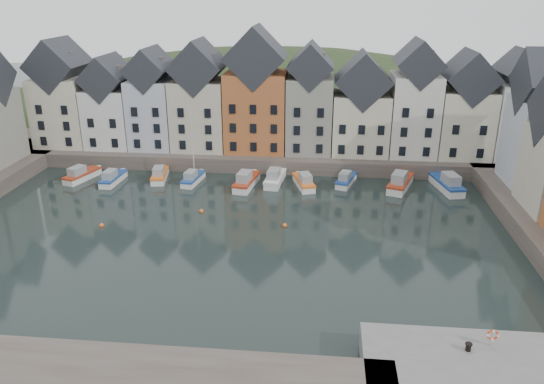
# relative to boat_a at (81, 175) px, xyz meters

# --- Properties ---
(ground) EXTENTS (260.00, 260.00, 0.00)m
(ground) POSITION_rel_boat_a_xyz_m (22.72, -17.35, -0.68)
(ground) COLOR black
(ground) RESTS_ON ground
(far_quay) EXTENTS (90.00, 16.00, 2.00)m
(far_quay) POSITION_rel_boat_a_xyz_m (22.72, 12.65, 0.32)
(far_quay) COLOR #463C35
(far_quay) RESTS_ON ground
(near_wall) EXTENTS (50.00, 6.00, 2.00)m
(near_wall) POSITION_rel_boat_a_xyz_m (12.72, -39.35, 0.32)
(near_wall) COLOR #463C35
(near_wall) RESTS_ON ground
(hillside) EXTENTS (153.60, 70.40, 64.00)m
(hillside) POSITION_rel_boat_a_xyz_m (22.74, 38.65, -18.64)
(hillside) COLOR #213118
(hillside) RESTS_ON ground
(far_terrace) EXTENTS (72.37, 8.16, 17.78)m
(far_terrace) POSITION_rel_boat_a_xyz_m (25.93, 10.65, 8.20)
(far_terrace) COLOR beige
(far_terrace) RESTS_ON far_quay
(mooring_buoys) EXTENTS (20.50, 5.50, 0.50)m
(mooring_buoys) POSITION_rel_boat_a_xyz_m (18.72, -12.02, -0.53)
(mooring_buoys) COLOR orange
(mooring_buoys) RESTS_ON ground
(boat_a) EXTENTS (3.50, 6.22, 2.28)m
(boat_a) POSITION_rel_boat_a_xyz_m (0.00, 0.00, 0.00)
(boat_a) COLOR silver
(boat_a) RESTS_ON ground
(boat_b) EXTENTS (2.03, 5.70, 2.16)m
(boat_b) POSITION_rel_boat_a_xyz_m (4.69, -0.75, -0.04)
(boat_b) COLOR silver
(boat_b) RESTS_ON ground
(boat_c) EXTENTS (2.69, 5.99, 2.22)m
(boat_c) POSITION_rel_boat_a_xyz_m (10.59, 1.11, -0.02)
(boat_c) COLOR silver
(boat_c) RESTS_ON ground
(boat_d) EXTENTS (2.36, 5.57, 10.33)m
(boat_d) POSITION_rel_boat_a_xyz_m (15.38, 0.29, -0.01)
(boat_d) COLOR silver
(boat_d) RESTS_ON ground
(boat_e) EXTENTS (2.96, 6.85, 2.54)m
(boat_e) POSITION_rel_boat_a_xyz_m (22.72, -0.51, 0.08)
(boat_e) COLOR silver
(boat_e) RESTS_ON ground
(boat_f) EXTENTS (2.59, 6.52, 2.44)m
(boat_f) POSITION_rel_boat_a_xyz_m (26.35, 1.20, 0.05)
(boat_f) COLOR silver
(boat_f) RESTS_ON ground
(boat_g) EXTENTS (3.39, 6.14, 2.25)m
(boat_g) POSITION_rel_boat_a_xyz_m (30.29, 0.25, -0.01)
(boat_g) COLOR silver
(boat_g) RESTS_ON ground
(boat_h) EXTENTS (3.15, 5.72, 2.10)m
(boat_h) POSITION_rel_boat_a_xyz_m (35.78, 1.77, -0.05)
(boat_h) COLOR silver
(boat_h) RESTS_ON ground
(boat_i) EXTENTS (4.35, 7.29, 2.67)m
(boat_i) POSITION_rel_boat_a_xyz_m (42.73, 0.85, 0.12)
(boat_i) COLOR silver
(boat_i) RESTS_ON ground
(boat_j) EXTENTS (3.59, 7.29, 2.68)m
(boat_j) POSITION_rel_boat_a_xyz_m (48.75, 0.95, 0.12)
(boat_j) COLOR silver
(boat_j) RESTS_ON ground
(mooring_bollard) EXTENTS (0.48, 0.48, 0.56)m
(mooring_bollard) POSITION_rel_boat_a_xyz_m (42.67, -34.87, 1.63)
(mooring_bollard) COLOR black
(mooring_bollard) RESTS_ON near_quay
(life_ring_post) EXTENTS (0.80, 0.17, 1.30)m
(life_ring_post) POSITION_rel_boat_a_xyz_m (44.32, -34.23, 2.18)
(life_ring_post) COLOR gray
(life_ring_post) RESTS_ON near_quay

